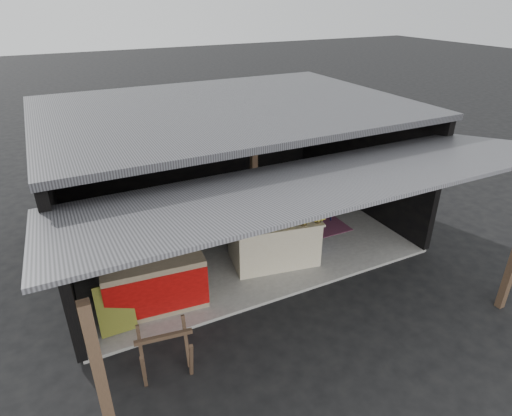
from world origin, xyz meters
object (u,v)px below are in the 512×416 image
water_barrel (310,233)px  plastic_chair (321,202)px  banana_table (274,239)px  sawhorse (165,351)px  white_crate (252,218)px  neighbor_stall (154,281)px

water_barrel → plastic_chair: 1.23m
banana_table → water_barrel: bearing=21.3°
sawhorse → white_crate: bearing=53.7°
neighbor_stall → white_crate: bearing=32.0°
neighbor_stall → water_barrel: (3.55, 0.56, -0.26)m
banana_table → sawhorse: banana_table is taller
water_barrel → plastic_chair: bearing=44.8°
white_crate → sawhorse: white_crate is taller
white_crate → plastic_chair: white_crate is taller
banana_table → neighbor_stall: bearing=-161.9°
sawhorse → plastic_chair: bearing=40.3°
neighbor_stall → plastic_chair: 4.63m
white_crate → neighbor_stall: (-2.48, -1.26, -0.03)m
banana_table → neighbor_stall: size_ratio=1.08×
banana_table → neighbor_stall: neighbor_stall is taller
banana_table → sawhorse: bearing=-135.3°
white_crate → banana_table: bearing=-80.0°
banana_table → water_barrel: 1.07m
banana_table → sawhorse: (-2.79, -1.93, -0.04)m
banana_table → plastic_chair: 2.16m
banana_table → sawhorse: size_ratio=2.37×
water_barrel → neighbor_stall: bearing=-171.1°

